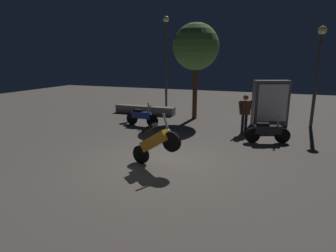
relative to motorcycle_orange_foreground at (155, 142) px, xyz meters
The scene contains 10 objects.
ground_plane 0.82m from the motorcycle_orange_foreground, 87.64° to the left, with size 40.00×40.00×0.00m, color #605951.
motorcycle_orange_foreground is the anchor object (origin of this frame).
motorcycle_blue_parked_left 5.25m from the motorcycle_orange_foreground, 120.20° to the left, with size 1.66×0.38×1.11m.
motorcycle_black_parked_right 4.72m from the motorcycle_orange_foreground, 51.66° to the left, with size 1.61×0.59×1.11m.
person_rider_beside 5.25m from the motorcycle_orange_foreground, 68.05° to the left, with size 0.57×0.48×1.62m.
streetlamp_near 10.24m from the motorcycle_orange_foreground, 109.34° to the left, with size 0.36×0.36×5.51m.
streetlamp_far 8.67m from the motorcycle_orange_foreground, 55.86° to the left, with size 0.36×0.36×4.40m.
tree_left_bg 7.59m from the motorcycle_orange_foreground, 96.40° to the left, with size 2.31×2.31×4.80m.
kiosk_billboard 7.32m from the motorcycle_orange_foreground, 66.49° to the left, with size 1.67×1.07×2.10m.
planter_wall_low 8.16m from the motorcycle_orange_foreground, 117.56° to the left, with size 3.53×0.50×0.45m.
Camera 1 is at (3.00, -7.28, 3.04)m, focal length 29.83 mm.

